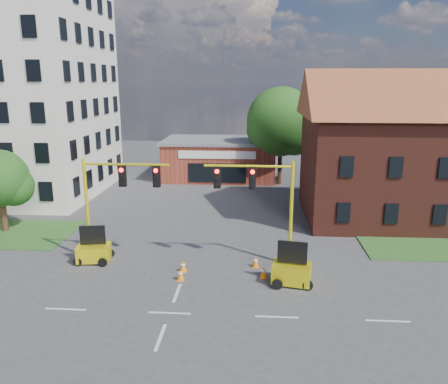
# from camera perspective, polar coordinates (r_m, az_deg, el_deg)

# --- Properties ---
(ground) EXTENTS (120.00, 120.00, 0.00)m
(ground) POSITION_cam_1_polar(r_m,az_deg,el_deg) (21.34, -7.13, -15.41)
(ground) COLOR #3B3B3D
(ground) RESTS_ON ground
(lane_markings) EXTENTS (60.00, 36.00, 0.01)m
(lane_markings) POSITION_cam_1_polar(r_m,az_deg,el_deg) (18.85, -8.97, -19.86)
(lane_markings) COLOR silver
(lane_markings) RESTS_ON ground
(brick_shop) EXTENTS (12.40, 8.40, 4.30)m
(brick_shop) POSITION_cam_1_polar(r_m,az_deg,el_deg) (49.01, -0.51, 4.44)
(brick_shop) COLOR maroon
(brick_shop) RESTS_ON ground
(townhouse_row) EXTENTS (21.00, 11.00, 11.50)m
(townhouse_row) POSITION_cam_1_polar(r_m,az_deg,el_deg) (37.26, 26.48, 5.69)
(townhouse_row) COLOR #522218
(townhouse_row) RESTS_ON ground
(tree_large) EXTENTS (7.40, 7.05, 10.06)m
(tree_large) POSITION_cam_1_polar(r_m,az_deg,el_deg) (45.53, 7.92, 8.75)
(tree_large) COLOR #392615
(tree_large) RESTS_ON ground
(tree_nw_front) EXTENTS (4.25, 4.05, 5.95)m
(tree_nw_front) POSITION_cam_1_polar(r_m,az_deg,el_deg) (34.39, -26.92, 1.34)
(tree_nw_front) COLOR #392615
(tree_nw_front) RESTS_ON ground
(signal_mast_west) EXTENTS (5.30, 0.60, 6.20)m
(signal_mast_west) POSITION_cam_1_polar(r_m,az_deg,el_deg) (26.35, -14.23, -0.70)
(signal_mast_west) COLOR gray
(signal_mast_west) RESTS_ON ground
(signal_mast_east) EXTENTS (5.30, 0.60, 6.20)m
(signal_mast_east) POSITION_cam_1_polar(r_m,az_deg,el_deg) (25.05, 5.07, -1.08)
(signal_mast_east) COLOR gray
(signal_mast_east) RESTS_ON ground
(trailer_west) EXTENTS (2.09, 1.57, 2.17)m
(trailer_west) POSITION_cam_1_polar(r_m,az_deg,el_deg) (27.42, -16.63, -7.40)
(trailer_west) COLOR yellow
(trailer_west) RESTS_ON ground
(trailer_east) EXTENTS (2.22, 1.69, 2.29)m
(trailer_east) POSITION_cam_1_polar(r_m,az_deg,el_deg) (23.86, 8.82, -10.19)
(trailer_east) COLOR yellow
(trailer_east) RESTS_ON ground
(cone_a) EXTENTS (0.40, 0.40, 0.70)m
(cone_a) POSITION_cam_1_polar(r_m,az_deg,el_deg) (24.25, -5.72, -10.65)
(cone_a) COLOR orange
(cone_a) RESTS_ON ground
(cone_b) EXTENTS (0.40, 0.40, 0.70)m
(cone_b) POSITION_cam_1_polar(r_m,az_deg,el_deg) (25.24, -5.38, -9.61)
(cone_b) COLOR orange
(cone_b) RESTS_ON ground
(cone_c) EXTENTS (0.40, 0.40, 0.70)m
(cone_c) POSITION_cam_1_polar(r_m,az_deg,el_deg) (24.50, 5.18, -10.36)
(cone_c) COLOR orange
(cone_c) RESTS_ON ground
(cone_d) EXTENTS (0.40, 0.40, 0.70)m
(cone_d) POSITION_cam_1_polar(r_m,az_deg,el_deg) (25.77, 4.14, -9.06)
(cone_d) COLOR orange
(cone_d) RESTS_ON ground
(pickup_white) EXTENTS (6.55, 4.69, 1.66)m
(pickup_white) POSITION_cam_1_polar(r_m,az_deg,el_deg) (35.05, 18.31, -2.54)
(pickup_white) COLOR silver
(pickup_white) RESTS_ON ground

